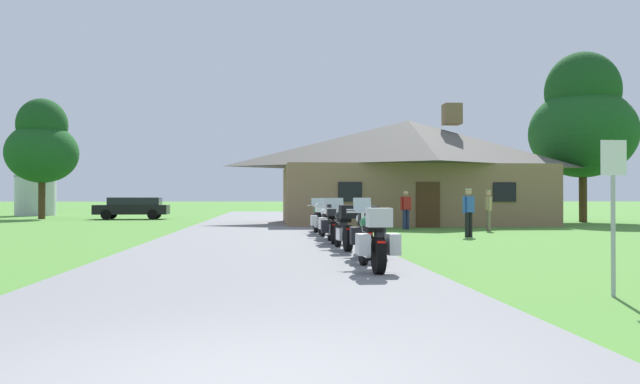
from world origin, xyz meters
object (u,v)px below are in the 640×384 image
Objects in this scene: bystander_red_shirt_near_lodge at (406,208)px; metal_signpost_roadside at (613,198)px; metal_silo_distant at (36,171)px; motorcycle_orange_farthest_in_row at (321,217)px; motorcycle_red_fourth_in_row at (333,224)px; bystander_blue_shirt_by_tree at (469,210)px; motorcycle_white_second_in_row at (365,232)px; tree_left_far at (42,145)px; motorcycle_white_fifth_in_row at (328,221)px; bystander_tan_shirt_beside_signpost at (488,208)px; motorcycle_black_third_in_row at (344,227)px; tree_right_of_lodge at (583,121)px; parked_black_suv_far_left at (133,207)px; motorcycle_green_nearest_to_camera at (373,240)px; motorcycle_green_sixth_in_row at (320,219)px.

metal_signpost_roadside is at bearing 63.15° from bystander_red_shirt_near_lodge.
bystander_red_shirt_near_lodge is 34.31m from metal_silo_distant.
metal_signpost_roadside is at bearing -79.62° from motorcycle_orange_farthest_in_row.
bystander_blue_shirt_by_tree reaches higher than motorcycle_red_fourth_in_row.
motorcycle_red_fourth_in_row is at bearing 95.26° from motorcycle_white_second_in_row.
metal_signpost_roadside reaches higher than motorcycle_red_fourth_in_row.
motorcycle_white_fifth_in_row is at bearing -53.54° from tree_left_far.
bystander_tan_shirt_beside_signpost is (6.99, 0.43, 0.34)m from motorcycle_orange_farthest_in_row.
motorcycle_red_fourth_in_row is 1.25× the size of bystander_red_shirt_near_lodge.
motorcycle_white_fifth_in_row is at bearing -17.08° from bystander_blue_shirt_by_tree.
motorcycle_orange_farthest_in_row is (0.21, 9.34, -0.01)m from motorcycle_black_third_in_row.
tree_right_of_lodge is (15.68, 9.41, 5.14)m from motorcycle_orange_farthest_in_row.
bystander_blue_shirt_by_tree is at bearing -143.83° from parked_black_suv_far_left.
metal_silo_distant is at bearing 53.10° from bystander_tan_shirt_beside_signpost.
tree_left_far is 1.69× the size of parked_black_suv_far_left.
motorcycle_green_nearest_to_camera and motorcycle_white_second_in_row have the same top height.
bystander_tan_shirt_beside_signpost is at bearing 46.52° from motorcycle_red_fourth_in_row.
bystander_tan_shirt_beside_signpost is at bearing -133.84° from parked_black_suv_far_left.
parked_black_suv_far_left is (-10.54, 25.96, 0.16)m from motorcycle_black_third_in_row.
motorcycle_white_second_in_row is 30.12m from parked_black_suv_far_left.
motorcycle_white_second_in_row is (0.25, 2.51, 0.00)m from motorcycle_green_nearest_to_camera.
motorcycle_black_third_in_row is 0.97× the size of metal_signpost_roadside.
motorcycle_white_fifth_in_row is 4.89m from motorcycle_orange_farthest_in_row.
bystander_blue_shirt_by_tree is at bearing 62.27° from motorcycle_green_nearest_to_camera.
motorcycle_red_fourth_in_row is 4.68m from motorcycle_green_sixth_in_row.
motorcycle_white_fifth_in_row is at bearing 87.89° from motorcycle_green_nearest_to_camera.
metal_silo_distant is (-20.21, 37.76, 2.85)m from motorcycle_white_second_in_row.
motorcycle_red_fourth_in_row is at bearing 88.31° from motorcycle_green_nearest_to_camera.
motorcycle_white_second_in_row is at bearing -61.84° from metal_silo_distant.
tree_right_of_lodge is at bearing 32.87° from motorcycle_green_sixth_in_row.
motorcycle_green_sixth_in_row is at bearing 90.71° from motorcycle_red_fourth_in_row.
tree_right_of_lodge reaches higher than motorcycle_green_nearest_to_camera.
motorcycle_orange_farthest_in_row is 17.08m from metal_signpost_roadside.
tree_left_far is (-23.75, 17.13, 3.89)m from bystander_tan_shirt_beside_signpost.
metal_signpost_roadside reaches higher than bystander_blue_shirt_by_tree.
metal_signpost_roadside is (2.77, -11.99, 0.74)m from motorcycle_white_fifth_in_row.
motorcycle_white_second_in_row and motorcycle_red_fourth_in_row have the same top height.
motorcycle_green_sixth_in_row is at bearing 86.95° from motorcycle_black_third_in_row.
motorcycle_white_second_in_row is at bearing -126.83° from tree_right_of_lodge.
motorcycle_red_fourth_in_row is 0.26× the size of tree_left_far.
motorcycle_green_nearest_to_camera is 1.00× the size of motorcycle_black_third_in_row.
tree_left_far is (-16.52, 24.56, 4.23)m from motorcycle_red_fourth_in_row.
motorcycle_orange_farthest_in_row is at bearing 88.74° from motorcycle_red_fourth_in_row.
tree_left_far is at bearing -75.72° from bystander_blue_shirt_by_tree.
motorcycle_black_third_in_row is 1.24× the size of bystander_tan_shirt_beside_signpost.
motorcycle_green_sixth_in_row is (0.01, 11.71, 0.00)m from motorcycle_green_nearest_to_camera.
bystander_blue_shirt_by_tree is 0.36× the size of parked_black_suv_far_left.
motorcycle_green_sixth_in_row is at bearing 22.96° from bystander_red_shirt_near_lodge.
tree_right_of_lodge is 39.70m from metal_silo_distant.
motorcycle_green_nearest_to_camera is at bearing -95.93° from motorcycle_white_fifth_in_row.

